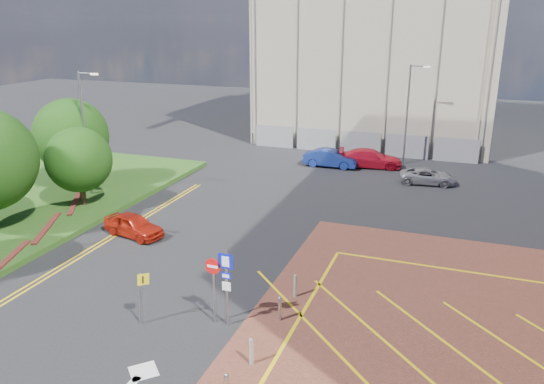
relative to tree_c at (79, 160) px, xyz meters
The scene contains 15 objects.
ground 17.10m from the tree_c, 36.53° to the right, with size 140.00×140.00×0.00m, color black.
retaining_wall 8.71m from the tree_c, 78.00° to the right, with size 6.06×20.33×0.40m.
tree_c is the anchor object (origin of this frame).
tree_d 4.30m from the tree_c, 135.00° to the left, with size 5.00×5.00×6.08m.
lamp_left_far 2.65m from the tree_c, 114.71° to the left, with size 1.53×0.16×8.00m.
lamp_back 25.19m from the tree_c, 45.68° to the left, with size 1.53×0.16×8.00m.
sign_cluster 16.53m from the tree_c, 33.16° to the right, with size 1.17×0.12×3.20m.
warning_sign 14.97m from the tree_c, 42.79° to the right, with size 0.52×0.37×2.24m.
bollard_row 19.83m from the tree_c, 36.44° to the right, with size 0.14×11.14×0.90m.
construction_building 33.81m from the tree_c, 65.77° to the left, with size 21.20×19.20×22.00m, color #A09883.
construction_fence 24.80m from the tree_c, 54.06° to the left, with size 21.60×0.06×2.00m, color gray.
car_red_left 6.54m from the tree_c, 25.70° to the right, with size 1.47×3.65×1.24m, color #B21E0F.
car_blue_back 19.45m from the tree_c, 51.12° to the left, with size 1.51×4.32×1.42m, color navy.
car_red_back 22.18m from the tree_c, 46.68° to the left, with size 2.03×4.99×1.45m, color red.
car_silver_back 23.79m from the tree_c, 33.11° to the left, with size 1.83×3.97×1.10m, color #98989F.
Camera 1 is at (8.31, -15.37, 11.40)m, focal length 35.00 mm.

